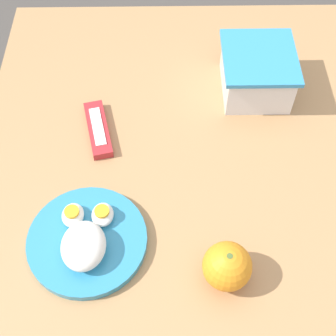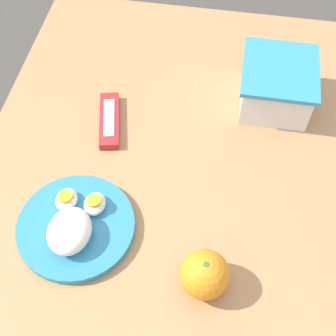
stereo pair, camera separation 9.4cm
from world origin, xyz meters
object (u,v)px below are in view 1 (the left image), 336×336
object	(u,v)px
food_container	(256,75)
rice_plate	(86,240)
candy_bar	(98,129)
orange_fruit	(227,266)

from	to	relation	value
food_container	rice_plate	xyz separation A→B (m)	(0.40, -0.36, -0.03)
rice_plate	candy_bar	distance (m)	0.27
food_container	rice_plate	distance (m)	0.53
orange_fruit	candy_bar	world-z (taller)	orange_fruit
food_container	orange_fruit	world-z (taller)	food_container
rice_plate	food_container	bearing A→B (deg)	137.86
rice_plate	candy_bar	size ratio (longest dim) A/B	1.43
orange_fruit	rice_plate	bearing A→B (deg)	-104.42
food_container	candy_bar	distance (m)	0.38
orange_fruit	rice_plate	xyz separation A→B (m)	(-0.06, -0.25, -0.02)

